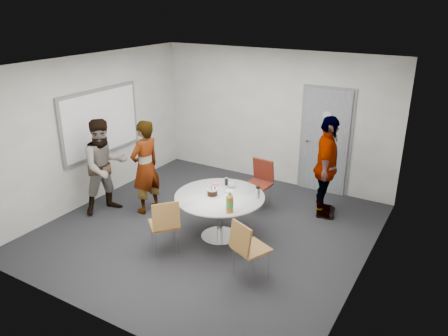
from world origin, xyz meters
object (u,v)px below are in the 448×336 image
Objects in this scene: table at (221,202)px; person_left at (105,166)px; chair_near_left at (165,222)px; chair_far at (260,179)px; person_right at (326,167)px; whiteboard at (101,122)px; chair_near_right at (247,245)px; person_main at (145,167)px; door at (325,142)px.

person_left is at bearing -175.02° from table.
chair_near_left is 0.51× the size of person_left.
chair_far is 1.20m from person_right.
person_left is (-2.24, -0.20, 0.22)m from table.
chair_far is (2.81, 1.00, -0.90)m from whiteboard.
person_main reaches higher than chair_near_right.
chair_far reaches higher than chair_near_left.
chair_far is at bearing 88.35° from table.
table is at bearing -6.63° from whiteboard.
person_right is (0.36, -1.00, -0.13)m from door.
door is 1.26× the size of person_main.
door is 4.25m from whiteboard.
person_left is 3.84m from person_right.
person_left is (0.53, -0.52, -0.60)m from whiteboard.
chair_far is at bearing -33.34° from person_left.
person_main is at bearing -134.61° from door.
chair_near_left is at bearing 131.26° from person_right.
chair_near_left is 1.55m from person_main.
person_left is 0.95× the size of person_right.
whiteboard is 3.92m from chair_near_right.
table is at bearing -106.83° from door.
chair_far is at bearing -120.32° from door.
chair_far reaches higher than chair_near_right.
whiteboard is 2.73m from chair_near_left.
chair_near_right is 0.51× the size of person_left.
whiteboard reaches higher than person_left.
table is 1.65m from person_main.
chair_near_left is 2.93m from person_right.
person_main is at bearing 90.97° from chair_near_left.
person_left is (-3.11, 0.58, 0.32)m from chair_near_right.
whiteboard reaches higher than person_main.
chair_near_right is 0.52× the size of person_main.
whiteboard is at bearing -172.93° from chair_near_right.
door is 2.75m from table.
whiteboard is at bearing -91.51° from person_main.
chair_near_right is 0.48× the size of person_right.
table is at bearing 162.18° from chair_near_right.
whiteboard is 2.11× the size of chair_far.
table reaches higher than chair_near_right.
chair_far is at bearing 135.52° from chair_near_right.
table is 0.82× the size of person_left.
person_main is at bearing 102.48° from person_right.
chair_near_right is 2.26m from chair_far.
person_main is 3.13m from person_right.
chair_near_right is at bearing -16.77° from whiteboard.
chair_near_left is (2.31, -1.14, -0.92)m from whiteboard.
person_main is at bearing 38.85° from chair_far.
door is 1.56m from chair_far.
table is (-0.79, -2.60, -0.39)m from door.
table is 1.60× the size of chair_near_left.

